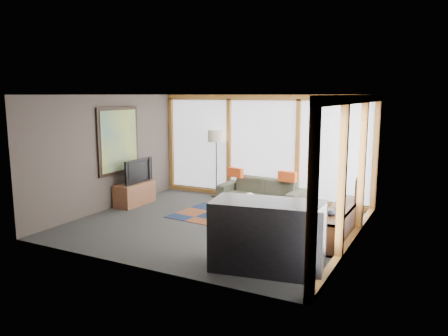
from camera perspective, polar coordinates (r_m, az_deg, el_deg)
The scene contains 17 objects.
ground at distance 8.94m, azimuth -1.19°, elevation -7.35°, with size 5.50×5.50×0.00m, color #2A2A28.
room_envelope at distance 8.90m, azimuth 3.31°, elevation 2.71°, with size 5.52×5.02×2.62m.
rug at distance 9.43m, azimuth 2.79°, elevation -6.41°, with size 2.95×1.90×0.01m, color brown.
sofa at distance 10.49m, azimuth 4.88°, elevation -3.12°, with size 2.08×0.81×0.61m, color #3A3C2C.
pillow_left at distance 10.67m, azimuth 1.51°, elevation -0.58°, with size 0.41×0.12×0.23m, color #DA4B1A.
pillow_right at distance 10.21m, azimuth 8.27°, elevation -1.11°, with size 0.43×0.13×0.24m, color #DA4B1A.
floor_lamp at distance 11.19m, azimuth -1.01°, elevation 0.61°, with size 0.43×0.43×1.72m, color #312518, non-canonical shape.
coffee_table at distance 9.27m, azimuth 3.05°, elevation -5.53°, with size 1.14×0.57×0.38m, color #362112, non-canonical shape.
book_stack at distance 9.37m, azimuth 0.91°, elevation -3.82°, with size 0.25×0.32×0.11m, color #935635.
vase at distance 9.18m, azimuth 3.36°, elevation -3.84°, with size 0.22×0.22×0.19m, color white.
bookshelf at distance 8.35m, azimuth 14.87°, elevation -6.94°, with size 0.40×2.21×0.55m, color #362112, non-canonical shape.
bowl_a at distance 7.75m, azimuth 13.83°, elevation -5.66°, with size 0.21×0.21×0.11m, color black.
bowl_b at distance 8.03m, azimuth 14.78°, elevation -5.27°, with size 0.15×0.15×0.07m, color black.
shelf_picture at distance 8.88m, azimuth 16.94°, elevation -2.71°, with size 0.04×0.34×0.45m, color black.
tv_console at distance 10.64m, azimuth -11.57°, elevation -3.30°, with size 0.44×1.06×0.53m, color brown.
television at distance 10.57m, azimuth -11.50°, elevation -0.35°, with size 0.99×0.13×0.57m, color black.
bar_counter at distance 6.61m, azimuth 5.75°, elevation -8.81°, with size 1.66×0.78×1.05m, color black.
Camera 1 is at (4.12, -7.50, 2.61)m, focal length 35.00 mm.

